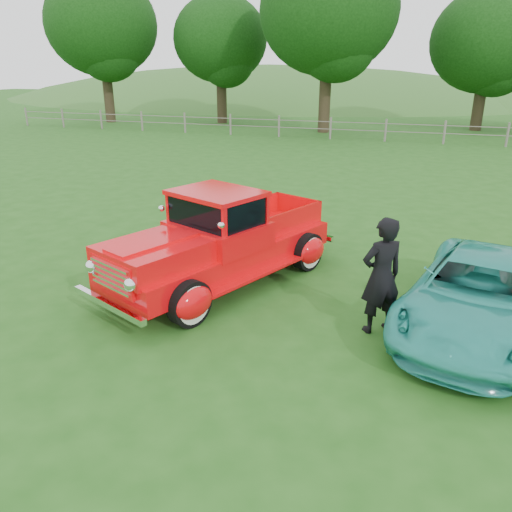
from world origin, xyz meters
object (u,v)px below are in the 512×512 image
(tree_far_west, at_px, (102,25))
(tree_near_east, at_px, (488,41))
(tree_mid_west, at_px, (220,39))
(tree_near_west, at_px, (329,11))
(red_pickup, at_px, (221,242))
(man, at_px, (381,276))
(teal_sedan, at_px, (480,295))

(tree_far_west, bearing_deg, tree_near_east, 6.84)
(tree_mid_west, height_order, tree_near_west, tree_near_west)
(tree_near_west, height_order, red_pickup, tree_near_west)
(tree_far_west, relative_size, red_pickup, 1.88)
(tree_near_east, height_order, red_pickup, tree_near_east)
(tree_near_west, bearing_deg, tree_near_east, 23.96)
(tree_far_west, bearing_deg, man, -49.26)
(man, bearing_deg, tree_mid_west, -100.30)
(tree_near_east, xyz_separation_m, red_pickup, (-6.20, -27.34, -4.45))
(red_pickup, xyz_separation_m, teal_sedan, (4.42, -0.44, -0.21))
(tree_far_west, distance_m, tree_mid_west, 8.30)
(tree_far_west, height_order, tree_mid_west, tree_far_west)
(tree_near_east, xyz_separation_m, teal_sedan, (-1.78, -27.78, -4.66))
(tree_mid_west, relative_size, teal_sedan, 2.01)
(tree_far_west, bearing_deg, tree_mid_west, 14.04)
(tree_near_east, bearing_deg, tree_near_west, -156.04)
(tree_far_west, height_order, red_pickup, tree_far_west)
(tree_mid_west, distance_m, man, 30.92)
(man, bearing_deg, tree_near_west, -113.70)
(man, bearing_deg, teal_sedan, 162.46)
(red_pickup, relative_size, teal_sedan, 1.25)
(tree_far_west, distance_m, man, 33.84)
(tree_mid_west, relative_size, tree_near_east, 1.02)
(tree_near_east, xyz_separation_m, man, (-3.22, -28.29, -4.34))
(tree_near_east, relative_size, teal_sedan, 1.98)
(tree_far_west, relative_size, man, 5.44)
(red_pickup, bearing_deg, tree_far_west, 150.67)
(man, bearing_deg, red_pickup, -54.70)
(tree_far_west, height_order, man, tree_far_west)
(teal_sedan, relative_size, man, 2.31)
(teal_sedan, height_order, man, man)
(tree_mid_west, relative_size, tree_near_west, 0.81)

